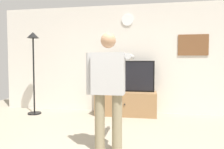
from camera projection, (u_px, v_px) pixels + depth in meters
back_wall at (122, 59)px, 5.44m from camera, size 6.40×0.10×2.70m
tv_stand at (126, 103)px, 5.13m from camera, size 1.44×0.58×0.56m
television at (126, 76)px, 5.14m from camera, size 1.34×0.07×0.74m
wall_clock at (128, 20)px, 5.30m from camera, size 0.30×0.03×0.30m
framed_picture at (193, 45)px, 5.08m from camera, size 0.70×0.04×0.50m
floor_lamp at (33, 56)px, 5.16m from camera, size 0.32×0.32×1.99m
person_standing_nearer_lamp at (109, 85)px, 2.95m from camera, size 0.63×0.78×1.66m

